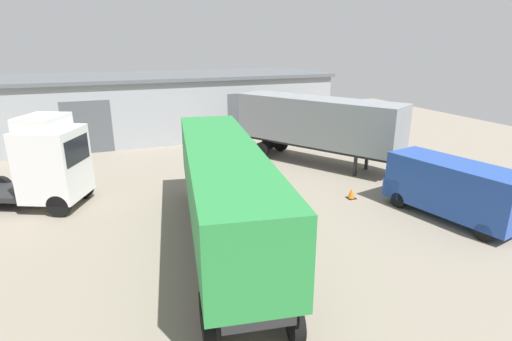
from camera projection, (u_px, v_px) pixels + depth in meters
name	position (u px, v px, depth m)	size (l,w,h in m)	color
ground_plane	(234.00, 220.00, 17.26)	(60.00, 60.00, 0.00)	gray
warehouse_building	(163.00, 104.00, 32.84)	(26.84, 9.41, 4.87)	#93999E
tractor_unit_white	(45.00, 165.00, 18.14)	(6.62, 4.86, 4.29)	silver
container_trailer_green	(224.00, 185.00, 14.28)	(4.51, 12.50, 3.85)	#28843D
container_trailer_teal	(316.00, 123.00, 24.59)	(7.48, 10.32, 4.11)	gray
delivery_van_blue	(450.00, 187.00, 17.22)	(3.14, 5.94, 2.51)	#2347A3
traffic_cone	(351.00, 194.00, 19.58)	(0.40, 0.40, 0.55)	black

